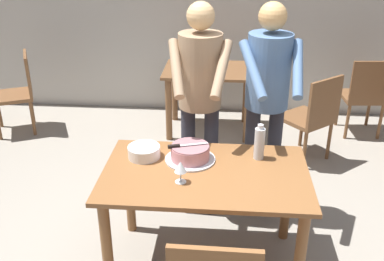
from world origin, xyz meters
TOP-DOWN VIEW (x-y plane):
  - back_wall at (0.00, 2.93)m, footprint 10.00×0.12m
  - main_dining_table at (0.00, 0.00)m, footprint 1.33×0.82m
  - cake_on_platter at (-0.11, 0.15)m, footprint 0.34×0.34m
  - cake_knife at (-0.18, 0.13)m, footprint 0.26×0.10m
  - plate_stack at (-0.43, 0.17)m, footprint 0.22×0.22m
  - wine_glass_near at (-0.15, -0.14)m, footprint 0.08×0.08m
  - water_bottle at (0.35, 0.21)m, footprint 0.07×0.07m
  - person_cutting_cake at (-0.08, 0.62)m, footprint 0.47×0.55m
  - person_standing_beside at (0.42, 0.65)m, footprint 0.46×0.57m
  - background_table at (-0.08, 2.23)m, footprint 1.00×0.70m
  - background_chair_0 at (0.96, 1.60)m, footprint 0.62×0.62m
  - background_chair_1 at (1.64, 2.26)m, footprint 0.47×0.47m
  - background_chair_2 at (-2.22, 2.07)m, footprint 0.58×0.58m

SIDE VIEW (x-z plane):
  - background_chair_0 at x=0.96m, z-range 0.04..0.94m
  - background_chair_1 at x=1.64m, z-range 0.04..0.94m
  - background_chair_2 at x=-2.22m, z-range 0.04..0.94m
  - background_table at x=-0.08m, z-range 0.21..0.95m
  - main_dining_table at x=0.00m, z-range 0.25..1.00m
  - plate_stack at x=-0.43m, z-range 0.75..0.83m
  - cake_on_platter at x=-0.11m, z-range 0.75..0.86m
  - wine_glass_near at x=-0.15m, z-range 0.78..0.92m
  - water_bottle at x=0.35m, z-range 0.74..0.99m
  - cake_knife at x=-0.18m, z-range 0.86..0.88m
  - person_cutting_cake at x=-0.08m, z-range 0.22..1.94m
  - person_standing_beside at x=0.42m, z-range 0.22..1.94m
  - back_wall at x=0.00m, z-range 0.00..2.70m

